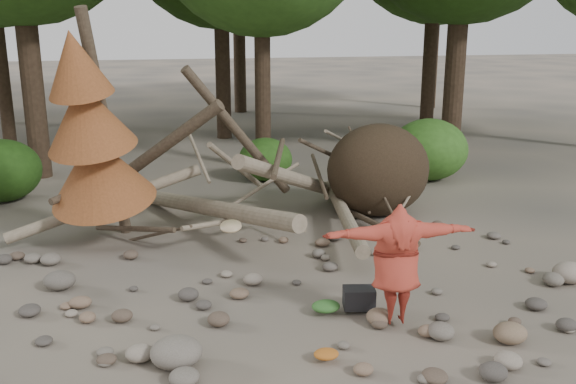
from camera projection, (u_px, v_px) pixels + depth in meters
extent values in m
plane|color=#514C44|center=(309.00, 311.00, 9.31)|extent=(120.00, 120.00, 0.00)
ellipsoid|color=#332619|center=(378.00, 170.00, 13.64)|extent=(2.20, 1.87, 1.98)
cylinder|color=gray|center=(213.00, 208.00, 12.44)|extent=(2.61, 5.11, 1.08)
cylinder|color=gray|center=(297.00, 180.00, 13.19)|extent=(3.18, 3.71, 1.90)
cylinder|color=brown|center=(147.00, 159.00, 12.82)|extent=(3.08, 1.91, 2.49)
cylinder|color=gray|center=(344.00, 212.00, 12.84)|extent=(1.13, 4.98, 0.43)
cylinder|color=brown|center=(239.00, 134.00, 13.29)|extent=(2.39, 1.03, 2.89)
cylinder|color=gray|center=(106.00, 203.00, 12.27)|extent=(3.71, 0.86, 1.20)
cylinder|color=#4C3F30|center=(134.00, 229.00, 12.01)|extent=(1.52, 1.70, 0.49)
cylinder|color=gray|center=(267.00, 184.00, 13.28)|extent=(1.57, 0.85, 0.69)
cylinder|color=#4C3F30|center=(334.00, 156.00, 13.98)|extent=(1.92, 1.25, 1.10)
cylinder|color=gray|center=(198.00, 155.00, 12.62)|extent=(0.37, 1.42, 0.85)
cylinder|color=#4C3F30|center=(377.00, 224.00, 12.74)|extent=(0.79, 2.54, 0.12)
cylinder|color=gray|center=(227.00, 222.00, 11.94)|extent=(1.78, 1.11, 0.29)
cylinder|color=#4C3F30|center=(105.00, 127.00, 11.71)|extent=(0.67, 1.13, 4.35)
cone|color=brown|center=(98.00, 168.00, 11.56)|extent=(2.06, 2.13, 1.86)
cone|color=brown|center=(87.00, 115.00, 11.08)|extent=(1.71, 1.78, 1.65)
cone|color=brown|center=(75.00, 63.00, 10.65)|extent=(1.23, 1.30, 1.41)
cylinder|color=#38281C|center=(24.00, 3.00, 16.04)|extent=(0.56, 0.56, 8.96)
cylinder|color=#38281C|center=(262.00, 39.00, 17.24)|extent=(0.44, 0.44, 7.14)
cylinder|color=#38281C|center=(221.00, 13.00, 21.67)|extent=(0.52, 0.52, 8.54)
cylinder|color=#38281C|center=(432.00, 19.00, 22.90)|extent=(0.50, 0.50, 8.12)
cylinder|color=#38281C|center=(239.00, 12.00, 27.89)|extent=(0.54, 0.54, 8.75)
cylinder|color=#38281C|center=(435.00, 22.00, 29.40)|extent=(0.46, 0.46, 7.84)
ellipsoid|color=#214713|center=(1.00, 171.00, 14.76)|extent=(1.80, 1.80, 1.44)
ellipsoid|color=#2C5A1A|center=(265.00, 159.00, 16.67)|extent=(1.40, 1.40, 1.12)
ellipsoid|color=#366A21|center=(429.00, 149.00, 16.73)|extent=(2.00, 2.00, 1.60)
imported|color=#AE3627|center=(397.00, 263.00, 8.63)|extent=(2.11, 0.74, 1.69)
cylinder|color=tan|center=(231.00, 226.00, 7.73)|extent=(0.32, 0.31, 0.12)
cube|color=black|center=(359.00, 302.00, 9.28)|extent=(0.50, 0.38, 0.30)
ellipsoid|color=#2E6026|center=(326.00, 309.00, 9.19)|extent=(0.41, 0.34, 0.15)
ellipsoid|color=#A5591C|center=(326.00, 358.00, 7.93)|extent=(0.32, 0.26, 0.11)
ellipsoid|color=slate|center=(176.00, 352.00, 7.79)|extent=(0.64, 0.57, 0.38)
ellipsoid|color=#7F674F|center=(510.00, 333.00, 8.39)|extent=(0.45, 0.41, 0.27)
ellipsoid|color=gray|center=(570.00, 273.00, 10.29)|extent=(0.56, 0.50, 0.33)
ellipsoid|color=#5C564E|center=(60.00, 280.00, 10.04)|extent=(0.49, 0.44, 0.30)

